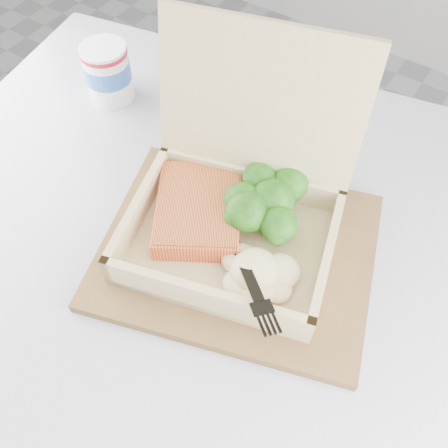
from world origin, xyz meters
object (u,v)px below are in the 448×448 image
Objects in this scene: serving_tray at (238,250)px; takeout_container at (239,194)px; cafe_table at (194,344)px; paper_cup at (107,71)px.

takeout_container is at bearing 121.57° from serving_tray.
serving_tray is at bearing 65.32° from cafe_table.
takeout_container reaches higher than cafe_table.
cafe_table is 11.53× the size of paper_cup.
cafe_table is 3.15× the size of serving_tray.
takeout_container is (0.01, 0.10, 0.27)m from cafe_table.
paper_cup reaches higher than cafe_table.
cafe_table is at bearing -34.89° from paper_cup.
takeout_container is at bearing -19.22° from paper_cup.
serving_tray is at bearing -23.16° from paper_cup.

